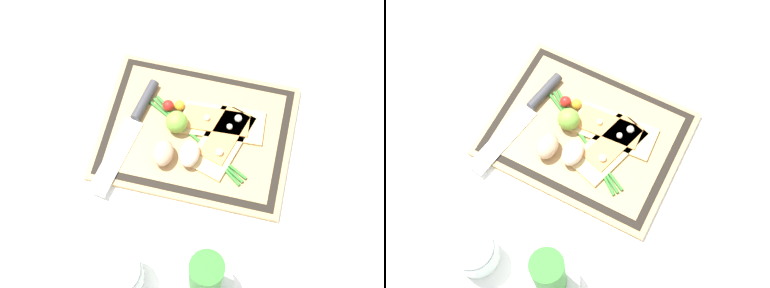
# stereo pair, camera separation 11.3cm
# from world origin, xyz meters

# --- Properties ---
(ground_plane) EXTENTS (6.00, 6.00, 0.00)m
(ground_plane) POSITION_xyz_m (0.00, 0.00, 0.00)
(ground_plane) COLOR white
(cutting_board) EXTENTS (0.42, 0.32, 0.02)m
(cutting_board) POSITION_xyz_m (0.00, 0.00, 0.01)
(cutting_board) COLOR tan
(cutting_board) RESTS_ON ground_plane
(pizza_slice_near) EXTENTS (0.18, 0.09, 0.02)m
(pizza_slice_near) POSITION_xyz_m (-0.05, -0.03, 0.02)
(pizza_slice_near) COLOR tan
(pizza_slice_near) RESTS_ON cutting_board
(pizza_slice_far) EXTENTS (0.13, 0.19, 0.02)m
(pizza_slice_far) POSITION_xyz_m (-0.06, 0.01, 0.02)
(pizza_slice_far) COLOR tan
(pizza_slice_far) RESTS_ON cutting_board
(knife) EXTENTS (0.08, 0.29, 0.02)m
(knife) POSITION_xyz_m (0.13, 0.00, 0.02)
(knife) COLOR silver
(knife) RESTS_ON cutting_board
(egg_brown) EXTENTS (0.04, 0.06, 0.04)m
(egg_brown) POSITION_xyz_m (0.05, 0.08, 0.04)
(egg_brown) COLOR tan
(egg_brown) RESTS_ON cutting_board
(egg_pink) EXTENTS (0.04, 0.06, 0.04)m
(egg_pink) POSITION_xyz_m (0.00, 0.06, 0.04)
(egg_pink) COLOR beige
(egg_pink) RESTS_ON cutting_board
(lime) EXTENTS (0.05, 0.05, 0.05)m
(lime) POSITION_xyz_m (0.04, -0.00, 0.04)
(lime) COLOR #70A838
(lime) RESTS_ON cutting_board
(cherry_tomato_red) EXTENTS (0.03, 0.03, 0.03)m
(cherry_tomato_red) POSITION_xyz_m (0.07, -0.04, 0.03)
(cherry_tomato_red) COLOR red
(cherry_tomato_red) RESTS_ON cutting_board
(cherry_tomato_yellow) EXTENTS (0.02, 0.02, 0.02)m
(cherry_tomato_yellow) POSITION_xyz_m (0.05, -0.05, 0.03)
(cherry_tomato_yellow) COLOR gold
(cherry_tomato_yellow) RESTS_ON cutting_board
(scallion_bunch) EXTENTS (0.24, 0.17, 0.01)m
(scallion_bunch) POSITION_xyz_m (-0.01, 0.02, 0.02)
(scallion_bunch) COLOR #2D7528
(scallion_bunch) RESTS_ON cutting_board
(herb_pot) EXTENTS (0.11, 0.11, 0.23)m
(herb_pot) POSITION_xyz_m (-0.09, 0.32, 0.08)
(herb_pot) COLOR white
(herb_pot) RESTS_ON ground_plane
(sauce_jar) EXTENTS (0.09, 0.09, 0.09)m
(sauce_jar) POSITION_xyz_m (0.07, 0.34, 0.04)
(sauce_jar) COLOR silver
(sauce_jar) RESTS_ON ground_plane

